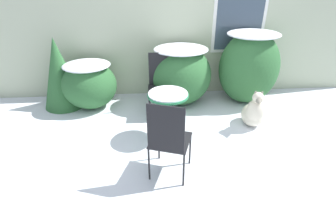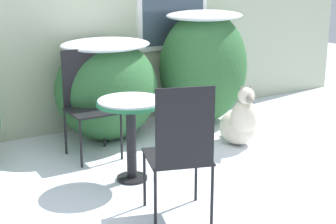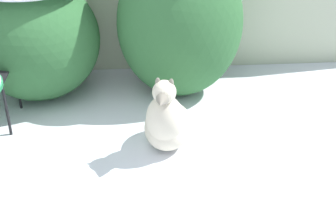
# 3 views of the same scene
# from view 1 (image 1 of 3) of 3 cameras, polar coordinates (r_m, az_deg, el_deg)

# --- Properties ---
(ground_plane) EXTENTS (16.00, 16.00, 0.00)m
(ground_plane) POSITION_cam_1_polar(r_m,az_deg,el_deg) (3.88, 7.49, -8.99)
(ground_plane) COLOR white
(house_wall) EXTENTS (8.00, 0.10, 2.61)m
(house_wall) POSITION_cam_1_polar(r_m,az_deg,el_deg) (5.35, 4.23, 17.49)
(house_wall) COLOR #B2BC9E
(house_wall) RESTS_ON ground_plane
(shrub_left) EXTENTS (1.00, 0.91, 0.89)m
(shrub_left) POSITION_cam_1_polar(r_m,az_deg,el_deg) (5.10, -16.76, 5.95)
(shrub_left) COLOR #2D6033
(shrub_left) RESTS_ON ground_plane
(shrub_middle) EXTENTS (1.17, 1.02, 1.14)m
(shrub_middle) POSITION_cam_1_polar(r_m,az_deg,el_deg) (5.01, 2.70, 8.28)
(shrub_middle) COLOR #2D6033
(shrub_middle) RESTS_ON ground_plane
(shrub_right) EXTENTS (1.14, 0.97, 1.39)m
(shrub_right) POSITION_cam_1_polar(r_m,az_deg,el_deg) (5.27, 17.22, 9.52)
(shrub_right) COLOR #2D6033
(shrub_right) RESTS_ON ground_plane
(evergreen_bush) EXTENTS (0.76, 0.76, 1.32)m
(evergreen_bush) POSITION_cam_1_polar(r_m,az_deg,el_deg) (5.28, -22.52, 7.81)
(evergreen_bush) COLOR #2D6033
(evergreen_bush) RESTS_ON ground_plane
(patio_table) EXTENTS (0.61, 0.61, 0.76)m
(patio_table) POSITION_cam_1_polar(r_m,az_deg,el_deg) (3.90, -0.00, 1.98)
(patio_table) COLOR black
(patio_table) RESTS_ON ground_plane
(patio_chair_near_table) EXTENTS (0.48, 0.48, 1.09)m
(patio_chair_near_table) POSITION_cam_1_polar(r_m,az_deg,el_deg) (4.66, -1.48, 6.46)
(patio_chair_near_table) COLOR black
(patio_chair_near_table) RESTS_ON ground_plane
(patio_chair_far_side) EXTENTS (0.60, 0.60, 1.09)m
(patio_chair_far_side) POSITION_cam_1_polar(r_m,az_deg,el_deg) (3.13, 0.12, -5.69)
(patio_chair_far_side) COLOR black
(patio_chair_far_side) RESTS_ON ground_plane
(dog) EXTENTS (0.48, 0.69, 0.69)m
(dog) POSITION_cam_1_polar(r_m,az_deg,el_deg) (4.59, 18.16, -0.12)
(dog) COLOR beige
(dog) RESTS_ON ground_plane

